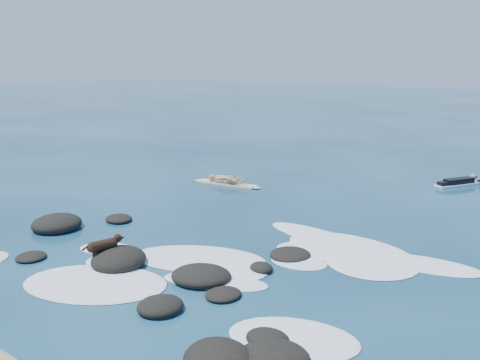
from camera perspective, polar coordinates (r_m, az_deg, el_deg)
The scene contains 6 objects.
ground at distance 14.74m, azimuth -5.31°, elevation -6.85°, with size 160.00×160.00×0.00m, color #0A2642.
reef_rocks at distance 12.96m, azimuth -11.49°, elevation -9.39°, with size 12.18×6.45×0.57m.
breaking_foam at distance 13.31m, azimuth 2.09°, elevation -8.99°, with size 11.35×8.31×0.12m.
standing_surfer_rig at distance 21.14m, azimuth -1.44°, elevation 1.23°, with size 3.01×0.75×1.71m.
paddling_surfer_rig at distance 22.91m, azimuth 22.36°, elevation -0.20°, with size 1.67×2.14×0.41m.
dog at distance 13.64m, azimuth -14.26°, elevation -6.76°, with size 0.51×1.09×0.72m.
Camera 1 is at (8.75, -10.75, 5.00)m, focal length 40.00 mm.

